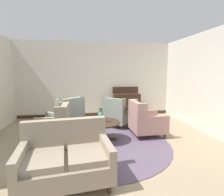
# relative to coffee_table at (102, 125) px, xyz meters

# --- Properties ---
(ground) EXTENTS (9.02, 9.02, 0.00)m
(ground) POSITION_rel_coffee_table_xyz_m (0.01, -0.52, -0.42)
(ground) COLOR #9E896B
(wall_back) EXTENTS (6.20, 0.08, 2.90)m
(wall_back) POSITION_rel_coffee_table_xyz_m (0.01, 2.71, 1.03)
(wall_back) COLOR silver
(wall_back) RESTS_ON ground
(wall_right) EXTENTS (0.08, 4.51, 2.90)m
(wall_right) POSITION_rel_coffee_table_xyz_m (3.04, 0.45, 1.03)
(wall_right) COLOR silver
(wall_right) RESTS_ON ground
(baseboard_back) EXTENTS (6.04, 0.03, 0.12)m
(baseboard_back) POSITION_rel_coffee_table_xyz_m (0.01, 2.65, -0.36)
(baseboard_back) COLOR #382319
(baseboard_back) RESTS_ON ground
(area_rug) EXTENTS (3.21, 3.21, 0.01)m
(area_rug) POSITION_rel_coffee_table_xyz_m (0.01, -0.22, -0.41)
(area_rug) COLOR #5B4C60
(area_rug) RESTS_ON ground
(coffee_table) EXTENTS (0.90, 0.90, 0.51)m
(coffee_table) POSITION_rel_coffee_table_xyz_m (0.00, 0.00, 0.00)
(coffee_table) COLOR #382319
(coffee_table) RESTS_ON ground
(porcelain_vase) EXTENTS (0.15, 0.15, 0.38)m
(porcelain_vase) POSITION_rel_coffee_table_xyz_m (-0.03, -0.03, 0.26)
(porcelain_vase) COLOR #4C7A66
(porcelain_vase) RESTS_ON coffee_table
(settee) EXTENTS (1.46, 1.02, 0.96)m
(settee) POSITION_rel_coffee_table_xyz_m (-0.73, -1.60, -0.02)
(settee) COLOR gray
(settee) RESTS_ON ground
(armchair_foreground_right) EXTENTS (1.13, 1.16, 0.95)m
(armchair_foreground_right) POSITION_rel_coffee_table_xyz_m (0.59, 1.19, -0.01)
(armchair_foreground_right) COLOR gray
(armchair_foreground_right) RESTS_ON ground
(armchair_near_sideboard) EXTENTS (1.14, 1.14, 1.03)m
(armchair_near_sideboard) POSITION_rel_coffee_table_xyz_m (-0.93, 0.83, 0.02)
(armchair_near_sideboard) COLOR gray
(armchair_near_sideboard) RESTS_ON ground
(armchair_far_left) EXTENTS (0.88, 0.74, 1.00)m
(armchair_far_left) POSITION_rel_coffee_table_xyz_m (-1.16, -0.08, 0.00)
(armchair_far_left) COLOR gray
(armchair_far_left) RESTS_ON ground
(armchair_beside_settee) EXTENTS (0.90, 0.84, 0.97)m
(armchair_beside_settee) POSITION_rel_coffee_table_xyz_m (1.20, 0.23, -0.01)
(armchair_beside_settee) COLOR tan
(armchair_beside_settee) RESTS_ON ground
(side_table) EXTENTS (0.44, 0.44, 0.68)m
(side_table) POSITION_rel_coffee_table_xyz_m (1.01, 0.89, -0.02)
(side_table) COLOR #382319
(side_table) RESTS_ON ground
(sideboard) EXTENTS (1.04, 0.41, 1.16)m
(sideboard) POSITION_rel_coffee_table_xyz_m (1.21, 2.41, 0.10)
(sideboard) COLOR #382319
(sideboard) RESTS_ON ground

